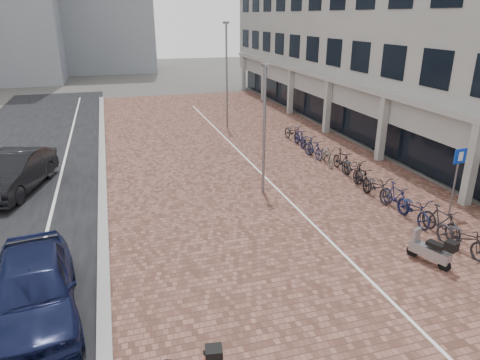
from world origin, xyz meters
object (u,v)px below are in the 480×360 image
Objects in this scene: scooter_front at (430,249)px; car_navy at (33,288)px; car_dark at (14,173)px; parking_sign at (457,171)px.

car_navy is at bearing 155.66° from scooter_front.
car_navy reaches higher than scooter_front.
car_dark is 3.50× the size of scooter_front.
parking_sign is (16.14, -7.41, 0.95)m from car_dark.
parking_sign is at bearing -8.84° from car_dark.
scooter_front is (11.11, -0.73, -0.33)m from car_navy.
car_navy is 14.35m from parking_sign.
car_dark is 16.49m from scooter_front.
parking_sign reaches higher than car_navy.
car_navy is 1.85× the size of parking_sign.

